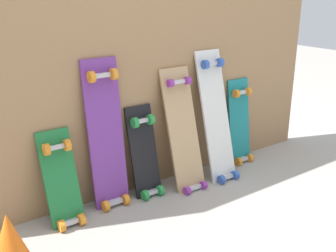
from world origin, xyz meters
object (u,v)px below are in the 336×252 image
Objects in this scene: skateboard_natural at (184,135)px; skateboard_teal at (240,126)px; skateboard_black at (145,157)px; skateboard_green at (62,185)px; skateboard_white at (217,121)px; skateboard_purple at (107,140)px.

skateboard_natural reaches higher than skateboard_teal.
skateboard_teal is at bearing 7.19° from skateboard_natural.
skateboard_black is 0.81m from skateboard_teal.
skateboard_white reaches higher than skateboard_green.
skateboard_green is 0.52m from skateboard_black.
skateboard_teal is (0.55, 0.07, -0.07)m from skateboard_natural.
skateboard_natural is (0.78, -0.02, 0.12)m from skateboard_green.
skateboard_green is at bearing 178.26° from skateboard_natural.
skateboard_purple is 1.05m from skateboard_teal.
skateboard_purple reaches higher than skateboard_teal.
skateboard_teal is at bearing 0.45° from skateboard_purple.
skateboard_teal is at bearing 14.76° from skateboard_white.
skateboard_teal is at bearing 1.96° from skateboard_black.
skateboard_green is at bearing 178.34° from skateboard_white.
skateboard_teal reaches higher than skateboard_black.
skateboard_purple is at bearing 174.89° from skateboard_white.
skateboard_teal is (1.04, 0.01, -0.12)m from skateboard_purple.
skateboard_green is 1.05m from skateboard_white.
skateboard_green is 0.93× the size of skateboard_black.
skateboard_white is at bearing -165.24° from skateboard_teal.
skateboard_white is at bearing -1.66° from skateboard_green.
skateboard_white is (0.26, -0.01, 0.04)m from skateboard_natural.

